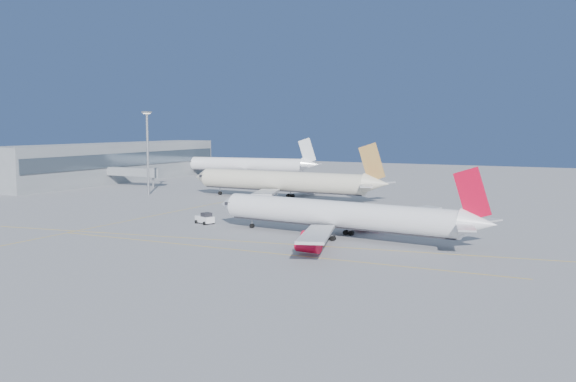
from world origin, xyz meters
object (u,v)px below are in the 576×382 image
object	(u,v)px
airliner_virgin	(342,215)
airliner_etihad	(285,182)
light_mast	(148,146)
pushback_tug	(205,219)
airliner_third	(249,165)

from	to	relation	value
airliner_virgin	airliner_etihad	distance (m)	67.65
airliner_etihad	light_mast	bearing A→B (deg)	-166.02
airliner_etihad	light_mast	world-z (taller)	light_mast
pushback_tug	light_mast	world-z (taller)	light_mast
airliner_etihad	airliner_third	xyz separation A→B (m)	(-51.91, 68.88, -0.15)
airliner_third	light_mast	distance (m)	78.60
airliner_virgin	pushback_tug	xyz separation A→B (m)	(-34.19, 3.34, -3.32)
airliner_virgin	pushback_tug	distance (m)	34.51
airliner_etihad	light_mast	xyz separation A→B (m)	(-44.26, -8.65, 10.29)
airliner_third	light_mast	size ratio (longest dim) A/B	2.39
airliner_virgin	light_mast	distance (m)	96.59
airliner_third	pushback_tug	size ratio (longest dim) A/B	12.34
airliner_etihad	light_mast	distance (m)	46.26
airliner_virgin	airliner_etihad	world-z (taller)	airliner_etihad
airliner_virgin	pushback_tug	size ratio (longest dim) A/B	11.87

